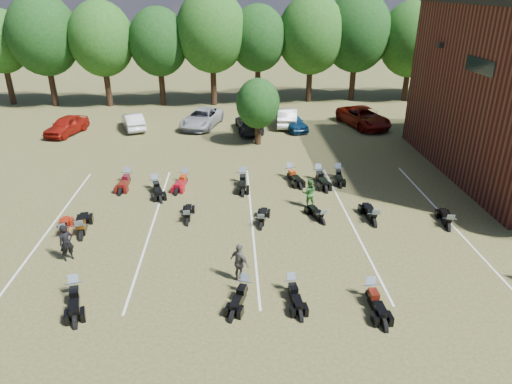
{
  "coord_description": "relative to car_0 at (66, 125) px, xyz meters",
  "views": [
    {
      "loc": [
        -3.86,
        -17.44,
        10.9
      ],
      "look_at": [
        -2.74,
        4.0,
        1.2
      ],
      "focal_mm": 32.0,
      "sensor_mm": 36.0,
      "label": 1
    }
  ],
  "objects": [
    {
      "name": "young_tree_midfield",
      "position": [
        15.2,
        -3.28,
        2.36
      ],
      "size": [
        3.2,
        3.2,
        4.7
      ],
      "color": "black",
      "rests_on": "ground"
    },
    {
      "name": "car_6",
      "position": [
        24.42,
        1.08,
        0.06
      ],
      "size": [
        4.11,
        6.22,
        1.59
      ],
      "primitive_type": "imported",
      "rotation": [
        0.0,
        0.0,
        0.28
      ],
      "color": "#620D05",
      "rests_on": "ground"
    },
    {
      "name": "car_4",
      "position": [
        18.25,
        0.37,
        -0.07
      ],
      "size": [
        2.67,
        4.17,
        1.32
      ],
      "primitive_type": "imported",
      "rotation": [
        0.0,
        0.0,
        0.31
      ],
      "color": "#0B2A4E",
      "rests_on": "ground"
    },
    {
      "name": "motorcycle_17",
      "position": [
        16.82,
        -10.06,
        -0.73
      ],
      "size": [
        1.28,
        2.5,
        1.33
      ],
      "primitive_type": null,
      "rotation": [
        0.0,
        0.0,
        0.23
      ],
      "color": "black",
      "rests_on": "ground"
    },
    {
      "name": "motorcycle_0",
      "position": [
        7.17,
        -21.56,
        -0.73
      ],
      "size": [
        1.35,
        2.44,
        1.3
      ],
      "primitive_type": null,
      "rotation": [
        0.0,
        0.0,
        0.28
      ],
      "color": "black",
      "rests_on": "ground"
    },
    {
      "name": "motorcycle_7",
      "position": [
        5.24,
        -16.99,
        -0.73
      ],
      "size": [
        1.12,
        2.24,
        1.2
      ],
      "primitive_type": null,
      "rotation": [
        0.0,
        0.0,
        3.35
      ],
      "color": "maroon",
      "rests_on": "ground"
    },
    {
      "name": "motorcycle_18",
      "position": [
        13.87,
        -10.74,
        -0.73
      ],
      "size": [
        0.85,
        2.48,
        1.37
      ],
      "primitive_type": null,
      "rotation": [
        0.0,
        0.0,
        -0.03
      ],
      "color": "black",
      "rests_on": "ground"
    },
    {
      "name": "car_7",
      "position": [
        29.75,
        -0.02,
        -0.09
      ],
      "size": [
        2.05,
        4.52,
        1.28
      ],
      "primitive_type": "imported",
      "rotation": [
        0.0,
        0.0,
        3.2
      ],
      "color": "#3D3D42",
      "rests_on": "ground"
    },
    {
      "name": "motorcycle_4",
      "position": [
        15.47,
        -21.72,
        -0.73
      ],
      "size": [
        0.86,
        2.16,
        1.18
      ],
      "primitive_type": null,
      "rotation": [
        0.0,
        0.0,
        0.09
      ],
      "color": "black",
      "rests_on": "ground"
    },
    {
      "name": "motorcycle_16",
      "position": [
        8.73,
        -11.49,
        -0.73
      ],
      "size": [
        1.41,
        2.5,
        1.33
      ],
      "primitive_type": null,
      "rotation": [
        0.0,
        0.0,
        0.29
      ],
      "color": "black",
      "rests_on": "ground"
    },
    {
      "name": "car_3",
      "position": [
        14.68,
        0.09,
        -0.03
      ],
      "size": [
        2.42,
        5.04,
        1.42
      ],
      "primitive_type": "imported",
      "rotation": [
        0.0,
        0.0,
        3.23
      ],
      "color": "black",
      "rests_on": "ground"
    },
    {
      "name": "car_0",
      "position": [
        0.0,
        0.0,
        0.0
      ],
      "size": [
        2.98,
        4.64,
        1.47
      ],
      "primitive_type": "imported",
      "rotation": [
        0.0,
        0.0,
        -0.31
      ],
      "color": "maroon",
      "rests_on": "ground"
    },
    {
      "name": "motorcycle_20",
      "position": [
        19.81,
        -10.1,
        -0.73
      ],
      "size": [
        0.91,
        2.24,
        1.21
      ],
      "primitive_type": null,
      "rotation": [
        0.0,
        0.0,
        -0.1
      ],
      "color": "black",
      "rests_on": "ground"
    },
    {
      "name": "person_black",
      "position": [
        6.07,
        -18.86,
        0.1
      ],
      "size": [
        0.72,
        0.68,
        1.66
      ],
      "primitive_type": "imported",
      "rotation": [
        0.0,
        0.0,
        0.64
      ],
      "color": "black",
      "rests_on": "ground"
    },
    {
      "name": "car_5",
      "position": [
        18.03,
        1.65,
        0.02
      ],
      "size": [
        2.23,
        4.74,
        1.5
      ],
      "primitive_type": "imported",
      "rotation": [
        0.0,
        0.0,
        3.0
      ],
      "color": "#BCBCB6",
      "rests_on": "ground"
    },
    {
      "name": "motorcycle_8",
      "position": [
        6.05,
        -16.99,
        -0.73
      ],
      "size": [
        1.19,
        2.6,
        1.4
      ],
      "primitive_type": null,
      "rotation": [
        0.0,
        0.0,
        3.31
      ],
      "color": "black",
      "rests_on": "ground"
    },
    {
      "name": "motorcycle_14",
      "position": [
        6.89,
        -10.31,
        -0.73
      ],
      "size": [
        0.89,
        2.42,
        1.33
      ],
      "primitive_type": null,
      "rotation": [
        0.0,
        0.0,
        -0.06
      ],
      "color": "#4D0D0B",
      "rests_on": "ground"
    },
    {
      "name": "person_green",
      "position": [
        17.33,
        -14.17,
        0.06
      ],
      "size": [
        0.81,
        0.65,
        1.58
      ],
      "primitive_type": "imported",
      "rotation": [
        0.0,
        0.0,
        3.07
      ],
      "color": "#2E6D29",
      "rests_on": "ground"
    },
    {
      "name": "motorcycle_5",
      "position": [
        18.43,
        -22.25,
        -0.73
      ],
      "size": [
        0.79,
        2.3,
        1.27
      ],
      "primitive_type": null,
      "rotation": [
        0.0,
        0.0,
        0.03
      ],
      "color": "black",
      "rests_on": "ground"
    },
    {
      "name": "parking_lines",
      "position": [
        14.2,
        -15.78,
        -0.73
      ],
      "size": [
        20.1,
        14.0,
        0.01
      ],
      "color": "silver",
      "rests_on": "ground"
    },
    {
      "name": "motorcycle_12",
      "position": [
        17.72,
        -16.11,
        -0.73
      ],
      "size": [
        1.22,
        2.1,
        1.11
      ],
      "primitive_type": null,
      "rotation": [
        0.0,
        0.0,
        3.45
      ],
      "color": "black",
      "rests_on": "ground"
    },
    {
      "name": "motorcycle_11",
      "position": [
        20.28,
        -16.45,
        -0.73
      ],
      "size": [
        0.8,
        2.35,
        1.3
      ],
      "primitive_type": null,
      "rotation": [
        0.0,
        0.0,
        3.17
      ],
      "color": "black",
      "rests_on": "ground"
    },
    {
      "name": "tree_line",
      "position": [
        16.2,
        10.22,
        5.58
      ],
      "size": [
        56.0,
        6.0,
        9.79
      ],
      "color": "black",
      "rests_on": "ground"
    },
    {
      "name": "motorcycle_9",
      "position": [
        10.94,
        -15.83,
        -0.73
      ],
      "size": [
        0.67,
        2.04,
        1.13
      ],
      "primitive_type": null,
      "rotation": [
        0.0,
        0.0,
        3.15
      ],
      "color": "black",
      "rests_on": "ground"
    },
    {
      "name": "motorcycle_13",
      "position": [
        23.79,
        -17.08,
        -0.73
      ],
      "size": [
        1.1,
        2.26,
        1.21
      ],
      "primitive_type": null,
      "rotation": [
        0.0,
        0.0,
        2.94
      ],
      "color": "black",
      "rests_on": "ground"
    },
    {
      "name": "car_1",
      "position": [
        5.06,
        1.2,
        -0.06
      ],
      "size": [
        2.72,
        4.34,
        1.35
      ],
      "primitive_type": "imported",
      "rotation": [
        0.0,
        0.0,
        3.48
      ],
      "color": "#B9B9BD",
      "rests_on": "ground"
    },
    {
      "name": "car_2",
      "position": [
        10.73,
        1.62,
        0.01
      ],
      "size": [
        3.91,
        5.86,
        1.49
      ],
      "primitive_type": "imported",
      "rotation": [
        0.0,
        0.0,
        -0.29
      ],
      "color": "#9899A0",
      "rests_on": "ground"
    },
    {
      "name": "motorcycle_19",
      "position": [
        18.52,
        -10.47,
        -0.73
      ],
      "size": [
        0.97,
        2.54,
        1.39
      ],
      "primitive_type": null,
      "rotation": [
        0.0,
        0.0,
        0.07
      ],
      "color": "black",
      "rests_on": "ground"
    },
    {
      "name": "motorcycle_15",
      "position": [
        10.37,
        -10.51,
        -0.73
      ],
      "size": [
        1.2,
        2.45,
        1.31
      ],
      "primitive_type": null,
      "rotation": [
        0.0,
        0.0,
        -0.2
      ],
      "color": "maroon",
      "rests_on": "ground"
    },
    {
      "name": "ground",
      "position": [
        17.2,
        -18.78,
        -0.73
      ],
      "size": [
        160.0,
        160.0,
        0.0
      ],
      "primitive_type": "plane",
      "color": "brown",
      "rests_on": "ground"
    },
    {
      "name": "person_grey",
      "position": [
        13.49,
        -20.79,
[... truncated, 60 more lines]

